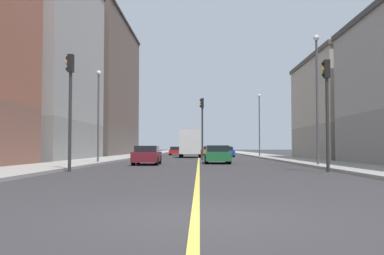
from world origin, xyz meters
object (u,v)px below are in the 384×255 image
object	(u,v)px
car_maroon	(147,155)
street_lamp_left_far	(259,119)
car_teal	(225,151)
car_orange	(209,151)
car_green	(217,154)
box_truck	(191,143)
building_left_mid	(354,108)
building_right_midblock	(36,63)
traffic_light_left_near	(327,99)
traffic_light_right_near	(70,95)
street_lamp_right_near	(98,106)
building_right_distant	(96,89)
traffic_light_median_far	(202,120)
car_red	(176,151)
car_blue	(226,152)
street_lamp_left_near	(317,87)

from	to	relation	value
car_maroon	street_lamp_left_far	bearing A→B (deg)	64.25
car_teal	car_orange	bearing A→B (deg)	-140.91
car_green	box_truck	bearing A→B (deg)	97.46
building_left_mid	car_green	xyz separation A→B (m)	(-14.01, -10.37, -4.40)
building_right_midblock	traffic_light_left_near	xyz separation A→B (m)	(21.84, -18.60, -5.54)
box_truck	building_right_midblock	bearing A→B (deg)	-143.18
car_teal	box_truck	xyz separation A→B (m)	(-5.13, -16.64, 1.02)
building_right_midblock	box_truck	distance (m)	19.51
traffic_light_right_near	street_lamp_right_near	xyz separation A→B (m)	(-0.98, 10.20, 0.45)
building_right_distant	car_orange	bearing A→B (deg)	5.42
car_orange	building_right_midblock	bearing A→B (deg)	-123.76
building_left_mid	traffic_light_left_near	world-z (taller)	building_left_mid
building_right_midblock	box_truck	bearing A→B (deg)	36.82
building_right_midblock	building_right_distant	xyz separation A→B (m)	(0.00, 23.68, 0.82)
traffic_light_median_far	street_lamp_right_near	world-z (taller)	street_lamp_right_near
car_green	car_maroon	bearing A→B (deg)	-153.69
building_right_distant	car_teal	world-z (taller)	building_right_distant
building_right_midblock	box_truck	world-z (taller)	building_right_midblock
traffic_light_median_far	car_red	world-z (taller)	traffic_light_median_far
building_right_distant	car_green	xyz separation A→B (m)	(16.83, -31.29, -9.34)
building_right_midblock	car_maroon	bearing A→B (deg)	-40.46
car_teal	car_green	world-z (taller)	same
building_right_midblock	car_teal	size ratio (longest dim) A/B	4.18
building_left_mid	traffic_light_left_near	size ratio (longest dim) A/B	2.72
building_right_midblock	car_red	xyz separation A→B (m)	(11.83, 26.06, -8.56)
street_lamp_left_far	car_teal	world-z (taller)	street_lamp_left_far
building_left_mid	traffic_light_right_near	world-z (taller)	building_left_mid
box_truck	car_red	bearing A→B (deg)	99.61
car_orange	street_lamp_right_near	bearing A→B (deg)	-104.85
building_left_mid	car_green	size ratio (longest dim) A/B	3.44
building_right_distant	car_red	world-z (taller)	building_right_distant
car_blue	traffic_light_left_near	bearing A→B (deg)	-84.62
car_blue	car_teal	distance (m)	13.79
building_left_mid	car_maroon	xyz separation A→B (m)	(-19.01, -12.85, -4.41)
car_orange	box_truck	distance (m)	14.73
car_red	car_green	world-z (taller)	car_green
building_left_mid	car_blue	world-z (taller)	building_left_mid
building_left_mid	building_right_midblock	size ratio (longest dim) A/B	0.83
car_red	street_lamp_right_near	bearing A→B (deg)	-96.39
street_lamp_left_near	car_green	size ratio (longest dim) A/B	1.84
car_blue	car_red	distance (m)	14.22
street_lamp_left_near	car_teal	xyz separation A→B (m)	(-3.31, 40.58, -4.35)
car_red	building_right_midblock	bearing A→B (deg)	-114.42
traffic_light_left_near	car_teal	bearing A→B (deg)	92.85
traffic_light_median_far	box_truck	world-z (taller)	traffic_light_median_far
car_teal	box_truck	distance (m)	17.44
traffic_light_left_near	car_teal	distance (m)	46.19
building_left_mid	car_orange	world-z (taller)	building_left_mid
building_left_mid	street_lamp_left_far	xyz separation A→B (m)	(-7.97, 10.04, -0.34)
street_lamp_left_far	car_red	size ratio (longest dim) A/B	1.81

